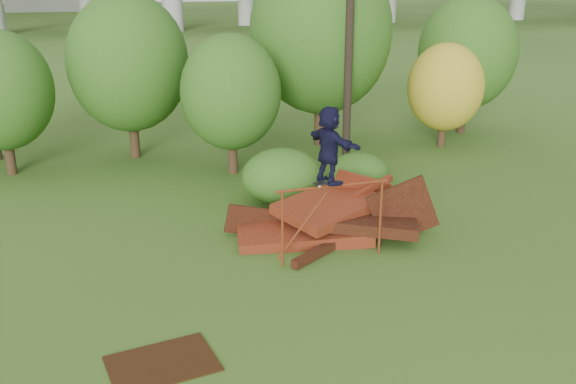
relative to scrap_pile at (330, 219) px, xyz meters
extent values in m
plane|color=#2D5116|center=(-0.56, -2.94, -0.40)|extent=(240.00, 240.00, 0.00)
cube|color=#4C1A0D|center=(-0.74, 0.02, -0.22)|extent=(3.68, 2.51, 0.57)
cube|color=black|center=(0.76, -0.28, 0.02)|extent=(3.38, 2.74, 0.57)
cube|color=#4C1A0D|center=(0.06, 0.22, 0.30)|extent=(3.26, 2.92, 0.57)
cube|color=black|center=(1.86, -0.48, 0.25)|extent=(2.03, 0.43, 1.98)
cube|color=#4C1A0D|center=(1.06, 1.02, 0.15)|extent=(1.94, 0.62, 1.88)
cube|color=black|center=(-1.94, 0.42, -0.05)|extent=(1.67, 0.12, 1.08)
cube|color=black|center=(-0.44, -1.18, -0.28)|extent=(2.12, 1.64, 0.20)
cube|color=#4C1A0D|center=(1.46, 0.72, 0.55)|extent=(1.42, 0.90, 0.38)
cylinder|color=maroon|center=(-1.67, -1.68, 0.55)|extent=(0.06, 0.06, 1.90)
cylinder|color=maroon|center=(0.83, -1.50, 0.55)|extent=(0.06, 0.06, 1.90)
cylinder|color=maroon|center=(-0.42, -1.59, 1.50)|extent=(2.80, 0.27, 0.06)
cube|color=black|center=(-0.55, -1.60, 1.59)|extent=(0.71, 0.24, 0.02)
cylinder|color=beige|center=(-0.79, -1.70, 1.56)|extent=(0.05, 0.03, 0.05)
cylinder|color=beige|center=(-0.80, -1.54, 1.56)|extent=(0.05, 0.03, 0.05)
cylinder|color=beige|center=(-0.29, -1.66, 1.56)|extent=(0.05, 0.03, 0.05)
cylinder|color=beige|center=(-0.30, -1.51, 1.56)|extent=(0.05, 0.03, 0.05)
imported|color=black|center=(-0.55, -1.60, 2.51)|extent=(1.13, 1.75, 1.80)
cube|color=black|center=(-4.64, -5.06, -0.38)|extent=(2.13, 1.72, 0.03)
cylinder|color=black|center=(-9.14, 7.42, 0.40)|extent=(0.34, 0.34, 1.59)
ellipsoid|color=#1B4612|center=(-9.14, 7.42, 2.49)|extent=(3.45, 3.45, 3.97)
cylinder|color=black|center=(-4.99, 8.56, 0.55)|extent=(0.36, 0.36, 1.89)
ellipsoid|color=#1B4612|center=(-4.99, 8.56, 3.10)|extent=(4.29, 4.29, 4.93)
cylinder|color=black|center=(-1.73, 5.85, 0.37)|extent=(0.33, 0.33, 1.54)
ellipsoid|color=#1B4612|center=(-1.73, 5.85, 2.41)|extent=(3.36, 3.36, 3.86)
cylinder|color=black|center=(2.18, 8.79, 0.79)|extent=(0.40, 0.40, 2.37)
ellipsoid|color=#1B4612|center=(2.18, 8.79, 4.01)|extent=(5.43, 5.43, 6.24)
cylinder|color=black|center=(6.78, 7.35, 0.23)|extent=(0.31, 0.31, 1.26)
ellipsoid|color=#A58C19|center=(6.78, 7.35, 1.96)|extent=(2.93, 2.93, 3.37)
cylinder|color=black|center=(8.63, 9.30, 0.53)|extent=(0.36, 0.36, 1.85)
ellipsoid|color=#1B4612|center=(8.63, 9.30, 2.97)|extent=(4.06, 4.06, 4.67)
ellipsoid|color=#1B4612|center=(-0.73, 2.58, 0.43)|extent=(2.40, 2.21, 1.66)
ellipsoid|color=#1B4612|center=(1.65, 2.57, 0.29)|extent=(1.95, 1.79, 1.38)
cylinder|color=black|center=(2.31, 5.76, 4.85)|extent=(0.28, 0.28, 10.50)
camera|label=1|loc=(-4.67, -15.15, 6.37)|focal=40.00mm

